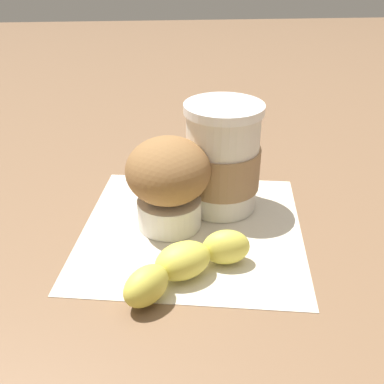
{
  "coord_description": "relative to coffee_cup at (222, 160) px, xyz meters",
  "views": [
    {
      "loc": [
        0.42,
        -0.04,
        0.29
      ],
      "look_at": [
        0.0,
        0.0,
        0.05
      ],
      "focal_mm": 42.0,
      "sensor_mm": 36.0,
      "label": 1
    }
  ],
  "objects": [
    {
      "name": "coffee_cup",
      "position": [
        0.0,
        0.0,
        0.0
      ],
      "size": [
        0.09,
        0.09,
        0.13
      ],
      "color": "silver",
      "rests_on": "paper_napkin"
    },
    {
      "name": "banana",
      "position": [
        0.13,
        -0.05,
        -0.04
      ],
      "size": [
        0.09,
        0.13,
        0.04
      ],
      "color": "#D6CC4C",
      "rests_on": "paper_napkin"
    },
    {
      "name": "muffin",
      "position": [
        0.04,
        -0.06,
        -0.0
      ],
      "size": [
        0.09,
        0.09,
        0.11
      ],
      "color": "white",
      "rests_on": "paper_napkin"
    },
    {
      "name": "paper_napkin",
      "position": [
        0.05,
        -0.04,
        -0.06
      ],
      "size": [
        0.28,
        0.28,
        0.0
      ],
      "primitive_type": "cube",
      "rotation": [
        0.0,
        0.0,
        -0.17
      ],
      "color": "beige",
      "rests_on": "ground_plane"
    },
    {
      "name": "ground_plane",
      "position": [
        0.05,
        -0.04,
        -0.06
      ],
      "size": [
        3.0,
        3.0,
        0.0
      ],
      "primitive_type": "plane",
      "color": "brown"
    }
  ]
}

